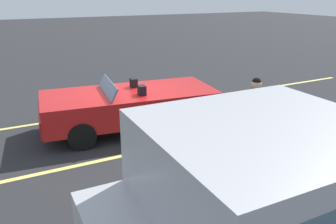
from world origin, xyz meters
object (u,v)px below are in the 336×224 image
(suitcase_medium_bright, at_px, (191,139))
(parked_pickup_truck_near, at_px, (293,205))
(suitcase_large_black, at_px, (260,157))
(traveler_person, at_px, (254,113))
(convertible_car, at_px, (122,106))
(duffel_bag, at_px, (198,171))

(suitcase_medium_bright, distance_m, parked_pickup_truck_near, 3.65)
(suitcase_large_black, xyz_separation_m, traveler_person, (-0.40, -0.71, 0.56))
(convertible_car, relative_size, duffel_bag, 6.19)
(suitcase_medium_bright, xyz_separation_m, traveler_person, (-1.02, 0.68, 0.62))
(suitcase_large_black, xyz_separation_m, duffel_bag, (1.06, -0.40, -0.21))
(convertible_car, distance_m, parked_pickup_truck_near, 5.37)
(suitcase_large_black, bearing_deg, parked_pickup_truck_near, -38.24)
(convertible_car, height_order, suitcase_large_black, convertible_car)
(suitcase_medium_bright, bearing_deg, traveler_person, 6.17)
(suitcase_large_black, bearing_deg, suitcase_medium_bright, -159.00)
(suitcase_large_black, bearing_deg, traveler_person, 147.61)
(traveler_person, bearing_deg, parked_pickup_truck_near, 116.05)
(suitcase_medium_bright, relative_size, parked_pickup_truck_near, 0.20)
(suitcase_large_black, bearing_deg, convertible_car, -159.01)
(suitcase_large_black, relative_size, duffel_bag, 1.51)
(duffel_bag, xyz_separation_m, parked_pickup_truck_near, (0.39, 2.47, 0.95))
(duffel_bag, bearing_deg, convertible_car, -81.98)
(convertible_car, height_order, suitcase_medium_bright, convertible_car)
(suitcase_medium_bright, relative_size, traveler_person, 0.61)
(convertible_car, bearing_deg, suitcase_large_black, 120.63)
(suitcase_medium_bright, distance_m, traveler_person, 1.37)
(suitcase_medium_bright, bearing_deg, convertible_car, 153.79)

